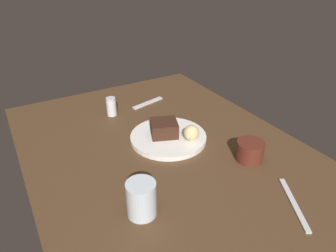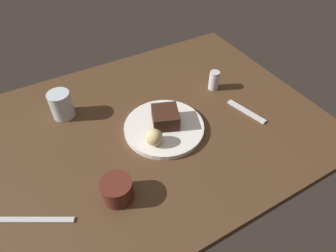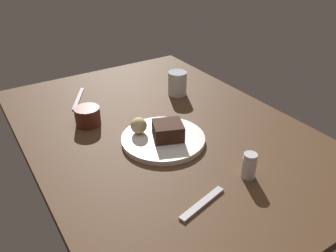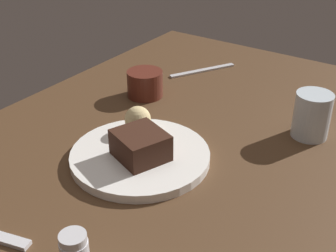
{
  "view_description": "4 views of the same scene",
  "coord_description": "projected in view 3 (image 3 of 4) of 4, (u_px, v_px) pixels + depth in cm",
  "views": [
    {
      "loc": [
        70.46,
        -41.07,
        59.19
      ],
      "look_at": [
        -7.45,
        4.06,
        7.98
      ],
      "focal_mm": 33.13,
      "sensor_mm": 36.0,
      "label": 1
    },
    {
      "loc": [
        23.95,
        61.28,
        69.76
      ],
      "look_at": [
        -7.72,
        5.31,
        5.35
      ],
      "focal_mm": 30.69,
      "sensor_mm": 36.0,
      "label": 2
    },
    {
      "loc": [
        -83.46,
        50.64,
        61.14
      ],
      "look_at": [
        -5.27,
        1.11,
        6.76
      ],
      "focal_mm": 36.81,
      "sensor_mm": 36.0,
      "label": 3
    },
    {
      "loc": [
        -62.45,
        -40.23,
        50.38
      ],
      "look_at": [
        -0.32,
        2.31,
        7.6
      ],
      "focal_mm": 48.98,
      "sensor_mm": 36.0,
      "label": 4
    }
  ],
  "objects": [
    {
      "name": "dessert_spoon",
      "position": [
        202.0,
        203.0,
        0.82
      ],
      "size": [
        5.37,
        14.99,
        0.7
      ],
      "primitive_type": "cube",
      "rotation": [
        0.0,
        0.0,
        1.81
      ],
      "color": "silver",
      "rests_on": "dining_table"
    },
    {
      "name": "bread_roll",
      "position": [
        139.0,
        126.0,
        1.07
      ],
      "size": [
        5.17,
        5.17,
        5.17
      ],
      "primitive_type": "sphere",
      "color": "#DBC184",
      "rests_on": "dessert_plate"
    },
    {
      "name": "water_glass",
      "position": [
        177.0,
        83.0,
        1.34
      ],
      "size": [
        7.28,
        7.28,
        9.28
      ],
      "primitive_type": "cylinder",
      "color": "silver",
      "rests_on": "dining_table"
    },
    {
      "name": "chocolate_cake_slice",
      "position": [
        168.0,
        131.0,
        1.04
      ],
      "size": [
        10.79,
        11.13,
        4.95
      ],
      "primitive_type": "cube",
      "rotation": [
        0.0,
        0.0,
        1.2
      ],
      "color": "#381E14",
      "rests_on": "dessert_plate"
    },
    {
      "name": "coffee_cup",
      "position": [
        88.0,
        116.0,
        1.14
      ],
      "size": [
        8.37,
        8.37,
        6.16
      ],
      "primitive_type": "cylinder",
      "color": "#562319",
      "rests_on": "dining_table"
    },
    {
      "name": "dining_table",
      "position": [
        162.0,
        132.0,
        1.14
      ],
      "size": [
        120.0,
        84.0,
        3.0
      ],
      "primitive_type": "cube",
      "color": "#4C331E",
      "rests_on": "ground"
    },
    {
      "name": "salt_shaker",
      "position": [
        249.0,
        166.0,
        0.9
      ],
      "size": [
        3.8,
        3.8,
        7.23
      ],
      "color": "silver",
      "rests_on": "dining_table"
    },
    {
      "name": "butter_knife",
      "position": [
        78.0,
        99.0,
        1.32
      ],
      "size": [
        17.22,
        10.59,
        0.5
      ],
      "primitive_type": "cube",
      "rotation": [
        0.0,
        0.0,
        5.77
      ],
      "color": "silver",
      "rests_on": "dining_table"
    },
    {
      "name": "dessert_plate",
      "position": [
        163.0,
        139.0,
        1.06
      ],
      "size": [
        25.79,
        25.79,
        1.67
      ],
      "primitive_type": "cylinder",
      "color": "white",
      "rests_on": "dining_table"
    }
  ]
}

